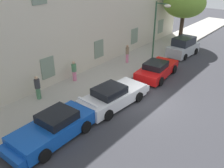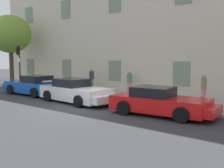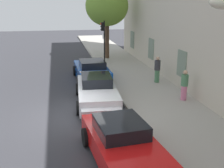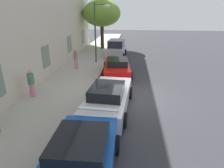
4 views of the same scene
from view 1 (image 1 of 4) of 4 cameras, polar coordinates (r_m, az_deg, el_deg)
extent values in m
plane|color=#333338|center=(16.26, 7.37, -3.97)|extent=(80.00, 80.00, 0.00)
cube|color=#A8A399|center=(18.60, -4.19, 0.52)|extent=(60.00, 3.76, 0.14)
cube|color=beige|center=(19.67, -13.01, 17.64)|extent=(33.50, 3.60, 10.78)
cube|color=gray|center=(17.66, -14.73, 3.67)|extent=(1.10, 0.06, 1.50)
cube|color=gray|center=(21.03, -3.07, 8.14)|extent=(1.10, 0.06, 1.50)
cube|color=gray|center=(25.09, 5.25, 11.09)|extent=(1.10, 0.06, 1.50)
cube|color=gray|center=(29.58, 11.26, 13.04)|extent=(1.10, 0.06, 1.50)
cube|color=#144CB2|center=(13.04, -13.53, -10.22)|extent=(4.44, 2.03, 0.75)
cube|color=black|center=(12.86, -12.68, -7.44)|extent=(1.79, 1.58, 0.44)
cube|color=#144CB2|center=(12.29, -20.58, -14.49)|extent=(1.36, 1.80, 0.41)
cylinder|color=black|center=(11.93, -15.51, -15.73)|extent=(0.67, 0.26, 0.67)
cylinder|color=black|center=(13.25, -20.76, -11.82)|extent=(0.67, 0.26, 0.67)
cylinder|color=black|center=(13.28, -6.17, -9.89)|extent=(0.67, 0.26, 0.67)
cylinder|color=black|center=(14.47, -11.78, -6.98)|extent=(0.67, 0.26, 0.67)
cube|color=white|center=(15.49, 0.28, -3.11)|extent=(4.77, 2.17, 0.74)
cube|color=black|center=(14.98, -0.62, -1.57)|extent=(1.96, 1.62, 0.47)
cube|color=white|center=(16.93, 4.97, -0.87)|extent=(1.51, 1.81, 0.41)
cube|color=white|center=(13.90, -5.70, -4.16)|extent=(0.27, 1.59, 0.06)
cylinder|color=black|center=(17.09, 1.24, -0.92)|extent=(0.67, 0.28, 0.65)
cylinder|color=black|center=(16.06, 6.23, -2.98)|extent=(0.67, 0.28, 0.65)
cylinder|color=black|center=(15.31, -5.98, -4.54)|extent=(0.67, 0.28, 0.65)
cylinder|color=black|center=(14.16, -0.89, -7.20)|extent=(0.67, 0.28, 0.65)
cube|color=red|center=(19.77, 10.42, 3.18)|extent=(4.59, 2.28, 0.67)
cube|color=black|center=(19.28, 10.15, 4.38)|extent=(1.91, 1.65, 0.45)
cube|color=red|center=(21.49, 12.50, 4.65)|extent=(1.49, 1.83, 0.37)
cylinder|color=black|center=(21.35, 9.59, 4.47)|extent=(0.69, 0.30, 0.67)
cylinder|color=black|center=(20.74, 14.25, 3.36)|extent=(0.69, 0.30, 0.67)
cylinder|color=black|center=(19.05, 6.15, 1.95)|extent=(0.69, 0.30, 0.67)
cylinder|color=black|center=(18.37, 11.28, 0.62)|extent=(0.69, 0.30, 0.67)
cube|color=#B2B7BC|center=(25.15, 16.18, 7.77)|extent=(3.83, 1.92, 0.94)
cube|color=#1E232B|center=(24.91, 16.42, 9.58)|extent=(2.33, 1.63, 0.73)
cylinder|color=black|center=(23.93, 16.67, 6.06)|extent=(0.61, 0.23, 0.60)
cylinder|color=black|center=(24.66, 13.13, 7.07)|extent=(0.61, 0.23, 0.60)
cylinder|color=black|center=(25.88, 18.94, 7.24)|extent=(0.61, 0.23, 0.60)
cylinder|color=black|center=(26.55, 15.59, 8.16)|extent=(0.61, 0.23, 0.60)
cylinder|color=#38281E|center=(29.13, 15.86, 12.54)|extent=(0.42, 0.42, 3.10)
ellipsoid|color=olive|center=(28.66, 16.53, 17.62)|extent=(4.49, 4.49, 3.06)
cylinder|color=#2D5138|center=(22.61, 9.83, 12.01)|extent=(0.14, 0.14, 5.12)
cube|color=#2D5138|center=(21.90, 11.64, 17.86)|extent=(0.08, 1.10, 0.08)
ellipsoid|color=#EAE5C6|center=(21.69, 12.82, 17.33)|extent=(0.44, 0.60, 0.28)
cylinder|color=#4C7F59|center=(16.67, -16.76, -2.07)|extent=(0.40, 0.40, 0.78)
cylinder|color=#333338|center=(16.37, -17.07, 0.05)|extent=(0.50, 0.50, 0.60)
sphere|color=tan|center=(16.19, -17.26, 1.39)|extent=(0.22, 0.22, 0.22)
cylinder|color=pink|center=(21.99, 3.55, 6.03)|extent=(0.30, 0.30, 0.79)
cylinder|color=#8C7259|center=(21.76, 3.60, 7.76)|extent=(0.37, 0.37, 0.61)
sphere|color=tan|center=(21.63, 3.63, 8.83)|extent=(0.22, 0.22, 0.22)
cylinder|color=pink|center=(18.68, -8.73, 1.89)|extent=(0.33, 0.33, 0.75)
cylinder|color=#4C7F59|center=(18.42, -8.87, 3.77)|extent=(0.42, 0.42, 0.58)
sphere|color=tan|center=(18.27, -8.96, 4.95)|extent=(0.22, 0.22, 0.22)
camera|label=2|loc=(23.37, 44.51, 5.47)|focal=44.90mm
camera|label=3|loc=(25.19, 24.72, 16.88)|focal=45.78mm
camera|label=4|loc=(8.40, -31.92, -2.57)|focal=30.68mm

